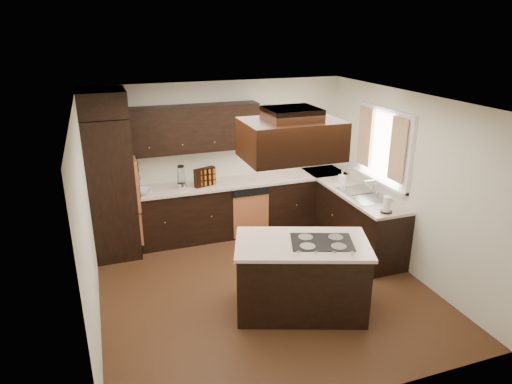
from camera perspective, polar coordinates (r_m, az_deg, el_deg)
floor at (r=6.28m, az=0.97°, el=-11.91°), size 4.20×4.20×0.02m
ceiling at (r=5.38m, az=1.13°, el=11.46°), size 4.20×4.20×0.02m
wall_back at (r=7.62m, az=-4.48°, el=4.32°), size 4.20×0.02×2.50m
wall_front at (r=4.00m, az=11.79°, el=-11.55°), size 4.20×0.02×2.50m
wall_left at (r=5.41m, az=-20.49°, el=-3.75°), size 0.02×4.20×2.50m
wall_right at (r=6.70m, az=18.23°, el=1.09°), size 0.02×4.20×2.50m
oven_column at (r=7.06m, az=-17.59°, el=0.50°), size 0.65×0.75×2.12m
wall_oven_face at (r=7.06m, az=-14.82°, el=1.28°), size 0.05×0.62×0.78m
base_cabinets_back at (r=7.61m, az=-3.45°, el=-2.13°), size 2.93×0.60×0.88m
base_cabinets_right at (r=7.50m, az=11.59°, el=-2.86°), size 0.60×2.40×0.88m
countertop_back at (r=7.43m, az=-3.49°, el=1.11°), size 2.93×0.63×0.04m
countertop_right at (r=7.33m, az=11.74°, el=0.43°), size 0.63×2.40×0.04m
upper_cabinets at (r=7.22m, az=-7.55°, el=7.90°), size 2.00×0.34×0.72m
dishwasher_front at (r=7.45m, az=-0.65°, el=-2.98°), size 0.60×0.05×0.72m
window_frame at (r=6.99m, az=15.65°, el=5.57°), size 0.06×1.32×1.12m
window_pane at (r=7.00m, az=15.84°, el=5.58°), size 0.00×1.20×1.00m
curtain_left at (r=6.61m, az=17.29°, el=5.04°), size 0.02×0.34×0.90m
curtain_right at (r=7.28m, az=13.44°, el=6.74°), size 0.02×0.34×0.90m
sink_rim at (r=7.05m, az=13.29°, el=-0.28°), size 0.52×0.84×0.01m
island at (r=5.65m, az=5.64°, el=-10.64°), size 1.71×1.29×0.88m
island_top at (r=5.43m, az=5.81°, el=-6.47°), size 1.78×1.36×0.04m
cooktop at (r=5.44m, az=8.24°, el=-6.20°), size 0.84×0.69×0.01m
range_hood at (r=4.98m, az=4.40°, el=6.60°), size 1.05×0.72×0.42m
hood_duct at (r=4.93m, az=4.49°, el=9.71°), size 0.55×0.50×0.13m
blender_base at (r=7.17m, az=-9.26°, el=0.74°), size 0.15×0.15×0.10m
blender_pitcher at (r=7.11m, az=-9.34°, el=2.10°), size 0.13×0.13×0.26m
spice_rack at (r=7.23m, az=-6.43°, el=1.88°), size 0.36×0.20×0.30m
mixing_bowl at (r=7.10m, az=-14.09°, el=0.07°), size 0.36×0.36×0.07m
soap_bottle at (r=7.50m, az=10.70°, el=1.89°), size 0.11×0.11×0.19m
paper_towel at (r=6.42m, az=16.05°, el=-1.54°), size 0.13×0.13×0.23m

